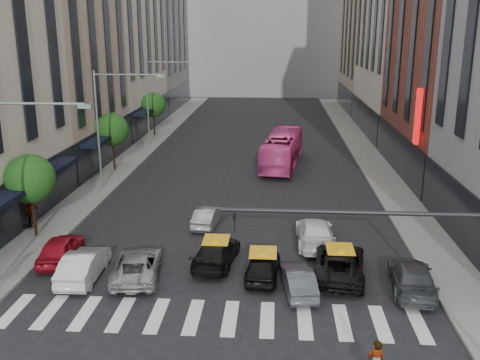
% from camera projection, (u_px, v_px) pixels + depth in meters
% --- Properties ---
extents(ground, '(160.00, 160.00, 0.00)m').
position_uv_depth(ground, '(212.00, 337.00, 21.65)').
color(ground, black).
rests_on(ground, ground).
extents(sidewalk_left, '(3.00, 96.00, 0.15)m').
position_uv_depth(sidewalk_left, '(130.00, 159.00, 51.20)').
color(sidewalk_left, slate).
rests_on(sidewalk_left, ground).
extents(sidewalk_right, '(3.00, 96.00, 0.15)m').
position_uv_depth(sidewalk_right, '(373.00, 163.00, 49.69)').
color(sidewalk_right, slate).
rests_on(sidewalk_right, ground).
extents(building_left_b, '(8.00, 16.00, 24.00)m').
position_uv_depth(building_left_b, '(54.00, 30.00, 46.41)').
color(building_left_b, tan).
rests_on(building_left_b, ground).
extents(building_left_d, '(8.00, 18.00, 30.00)m').
position_uv_depth(building_left_d, '(150.00, 10.00, 81.14)').
color(building_left_d, gray).
rests_on(building_left_d, ground).
extents(building_right_b, '(8.00, 18.00, 26.00)m').
position_uv_depth(building_right_b, '(459.00, 17.00, 42.95)').
color(building_right_b, brown).
rests_on(building_right_b, ground).
extents(building_right_d, '(8.00, 18.00, 28.00)m').
position_uv_depth(building_right_d, '(376.00, 16.00, 79.18)').
color(building_right_d, tan).
rests_on(building_right_d, ground).
extents(tree_near, '(2.88, 2.88, 4.95)m').
position_uv_depth(tree_near, '(30.00, 179.00, 31.04)').
color(tree_near, black).
rests_on(tree_near, sidewalk_left).
extents(tree_mid, '(2.88, 2.88, 4.95)m').
position_uv_depth(tree_mid, '(112.00, 130.00, 46.41)').
color(tree_mid, black).
rests_on(tree_mid, sidewalk_left).
extents(tree_far, '(2.88, 2.88, 4.95)m').
position_uv_depth(tree_far, '(153.00, 105.00, 61.78)').
color(tree_far, black).
rests_on(tree_far, sidewalk_left).
extents(streetlamp_near, '(5.38, 0.25, 9.00)m').
position_uv_depth(streetlamp_near, '(4.00, 167.00, 24.55)').
color(streetlamp_near, gray).
rests_on(streetlamp_near, sidewalk_left).
extents(streetlamp_mid, '(5.38, 0.25, 9.00)m').
position_uv_depth(streetlamp_mid, '(109.00, 115.00, 39.92)').
color(streetlamp_mid, gray).
rests_on(streetlamp_mid, sidewalk_left).
extents(streetlamp_far, '(5.38, 0.25, 9.00)m').
position_uv_depth(streetlamp_far, '(156.00, 91.00, 55.29)').
color(streetlamp_far, gray).
rests_on(streetlamp_far, sidewalk_left).
extents(traffic_signal, '(10.10, 0.20, 6.00)m').
position_uv_depth(traffic_signal, '(422.00, 249.00, 18.98)').
color(traffic_signal, black).
rests_on(traffic_signal, ground).
extents(liberty_sign, '(0.30, 0.70, 4.00)m').
position_uv_depth(liberty_sign, '(418.00, 116.00, 38.41)').
color(liberty_sign, red).
rests_on(liberty_sign, ground).
extents(car_red, '(2.02, 4.33, 1.43)m').
position_uv_depth(car_red, '(61.00, 248.00, 28.61)').
color(car_red, maroon).
rests_on(car_red, ground).
extents(car_white_front, '(1.65, 4.47, 1.46)m').
position_uv_depth(car_white_front, '(84.00, 265.00, 26.56)').
color(car_white_front, '#BABABA').
rests_on(car_white_front, ground).
extents(car_silver, '(2.83, 5.10, 1.35)m').
position_uv_depth(car_silver, '(137.00, 265.00, 26.68)').
color(car_silver, '#949499').
rests_on(car_silver, ground).
extents(taxi_left, '(2.47, 4.93, 1.37)m').
position_uv_depth(taxi_left, '(216.00, 252.00, 28.18)').
color(taxi_left, black).
rests_on(taxi_left, ground).
extents(taxi_center, '(1.88, 4.07, 1.35)m').
position_uv_depth(taxi_center, '(263.00, 265.00, 26.65)').
color(taxi_center, black).
rests_on(taxi_center, ground).
extents(car_grey_mid, '(1.81, 3.90, 1.24)m').
position_uv_depth(car_grey_mid, '(298.00, 280.00, 25.16)').
color(car_grey_mid, '#3E4146').
rests_on(car_grey_mid, ground).
extents(taxi_right, '(3.11, 5.56, 1.47)m').
position_uv_depth(taxi_right, '(339.00, 263.00, 26.79)').
color(taxi_right, black).
rests_on(taxi_right, ground).
extents(car_grey_curb, '(2.48, 4.97, 1.39)m').
position_uv_depth(car_grey_curb, '(412.00, 277.00, 25.32)').
color(car_grey_curb, '#3A3D41').
rests_on(car_grey_curb, ground).
extents(car_row2_left, '(1.67, 3.82, 1.22)m').
position_uv_depth(car_row2_left, '(207.00, 217.00, 33.79)').
color(car_row2_left, gray).
rests_on(car_row2_left, ground).
extents(car_row2_right, '(2.13, 5.13, 1.48)m').
position_uv_depth(car_row2_right, '(315.00, 233.00, 30.78)').
color(car_row2_right, white).
rests_on(car_row2_right, ground).
extents(bus, '(4.07, 11.34, 3.09)m').
position_uv_depth(bus, '(283.00, 149.00, 48.52)').
color(bus, '#E0418D').
rests_on(bus, ground).
extents(rider, '(0.62, 0.42, 1.66)m').
position_uv_depth(rider, '(377.00, 342.00, 18.00)').
color(rider, gray).
rests_on(rider, motorcycle).
extents(pedestrian_far, '(1.18, 0.66, 1.90)m').
position_uv_depth(pedestrian_far, '(31.00, 213.00, 33.06)').
color(pedestrian_far, gray).
rests_on(pedestrian_far, sidewalk_left).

